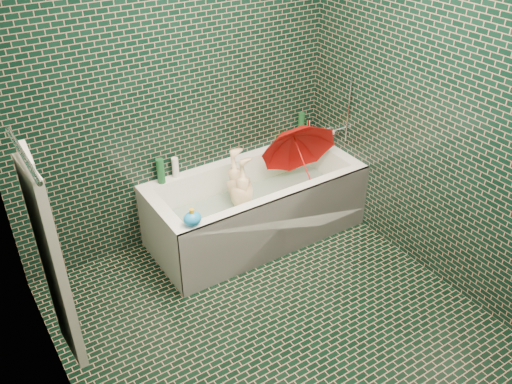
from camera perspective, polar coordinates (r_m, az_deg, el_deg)
floor at (r=3.71m, az=2.78°, el=-14.59°), size 2.80×2.80×0.00m
wall_back at (r=4.02m, az=-8.52°, el=10.78°), size 2.80×0.00×2.80m
wall_left at (r=2.51m, az=-21.59°, el=-5.98°), size 0.00×2.80×2.80m
wall_right at (r=3.76m, az=19.85°, el=7.61°), size 0.00×2.80×2.80m
bathtub at (r=4.39m, az=0.07°, el=-2.21°), size 1.70×0.75×0.55m
bath_mat at (r=4.44m, az=-0.05°, el=-2.69°), size 1.35×0.47×0.01m
water at (r=4.36m, az=-0.05°, el=-1.14°), size 1.48×0.53×0.00m
towel_rail at (r=2.55m, az=-23.35°, el=3.66°), size 0.02×0.58×0.02m
towel at (r=2.83m, az=-20.71°, el=-6.54°), size 0.08×0.44×1.12m
faucet at (r=4.55m, az=8.72°, el=6.88°), size 0.18×0.19×0.55m
child at (r=4.31m, az=-1.35°, el=-1.37°), size 0.97×0.49×0.26m
umbrella at (r=4.35m, az=4.92°, el=3.42°), size 0.89×0.93×0.91m
soap_bottle_a at (r=4.81m, az=4.75°, el=5.67°), size 0.14×0.14×0.28m
soap_bottle_b at (r=4.81m, az=5.35°, el=5.64°), size 0.09×0.09×0.18m
soap_bottle_c at (r=4.78m, az=4.65°, el=5.47°), size 0.15×0.15×0.15m
bottle_right_tall at (r=4.76m, az=4.78°, el=6.97°), size 0.07×0.07×0.24m
bottle_right_pump at (r=4.80m, az=5.50°, el=6.70°), size 0.07×0.07×0.18m
bottle_left_tall at (r=4.16m, az=-10.01°, el=2.19°), size 0.07×0.07×0.20m
bottle_left_short at (r=4.22m, az=-8.49°, el=2.57°), size 0.06×0.06×0.16m
rubber_duck at (r=4.70m, az=2.89°, el=5.66°), size 0.12×0.09×0.09m
bath_toy at (r=3.67m, az=-6.71°, el=-2.79°), size 0.15×0.13×0.13m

